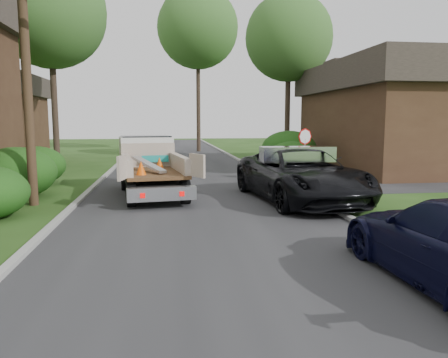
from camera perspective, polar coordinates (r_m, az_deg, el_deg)
ground at (r=10.59m, az=-1.46°, el=-7.78°), size 120.00×120.00×0.00m
road at (r=20.37m, az=-4.55°, el=-0.33°), size 8.00×90.00×0.02m
side_street at (r=23.38m, az=26.44°, el=-0.08°), size 16.00×7.00×0.02m
curb_left at (r=20.55m, az=-16.04°, el=-0.38°), size 0.20×90.00×0.12m
curb_right at (r=20.99m, az=6.69°, el=0.03°), size 0.20×90.00×0.12m
stop_sign at (r=20.19m, az=10.51°, el=4.55°), size 0.71×0.32×2.48m
utility_pole at (r=15.92m, az=-24.52°, el=15.48°), size 2.42×1.25×10.00m
house_right at (r=27.97m, az=22.76°, el=7.74°), size 9.72×12.96×6.20m
hedge_left_b at (r=17.60m, az=-25.53°, el=0.75°), size 2.86×2.86×1.87m
hedge_left_c at (r=21.03m, az=-23.42°, el=1.64°), size 2.60×2.60×1.70m
hedge_right_a at (r=24.24m, az=8.85°, el=2.88°), size 2.60×2.60×1.70m
hedge_right_b at (r=27.29m, az=8.48°, el=3.95°), size 3.38×3.38×2.21m
tree_left_far at (r=28.56m, az=-21.79°, el=19.56°), size 6.40×6.40×12.20m
tree_right_far at (r=31.86m, az=8.46°, el=17.78°), size 6.00×6.00×11.50m
tree_center_far at (r=41.09m, az=-3.45°, el=19.07°), size 7.20×7.20×14.60m
flatbed_truck at (r=17.40m, az=-9.79°, el=2.18°), size 3.19×6.08×2.20m
black_pickup at (r=15.50m, az=10.00°, el=0.53°), size 3.76×6.97×1.86m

